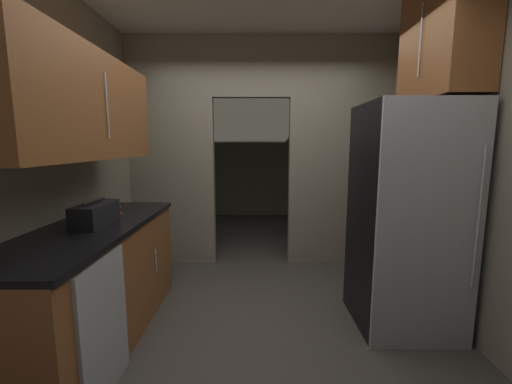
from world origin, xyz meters
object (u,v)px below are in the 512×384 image
Objects in this scene: refrigerator at (406,218)px; boombox at (95,214)px; dishwasher at (105,329)px; book_stack at (111,211)px.

boombox is (-2.44, -0.22, 0.08)m from refrigerator.
dishwasher is at bearing -159.57° from refrigerator.
refrigerator is 11.14× the size of book_stack.
book_stack is at bearing 177.86° from refrigerator.
boombox is 2.63× the size of book_stack.
boombox reaches higher than book_stack.
boombox reaches higher than dishwasher.
book_stack is (-0.02, 0.32, -0.04)m from boombox.
refrigerator is at bearing 20.43° from dishwasher.
dishwasher is 5.20× the size of book_stack.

